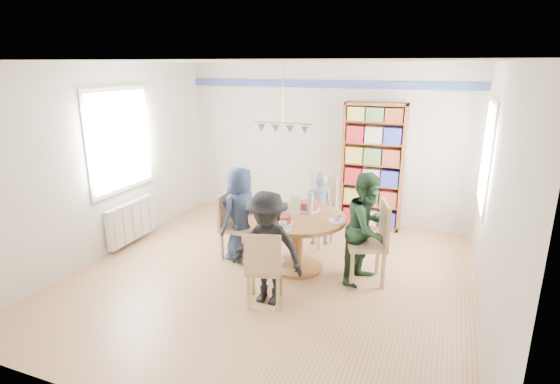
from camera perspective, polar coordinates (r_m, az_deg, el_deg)
The scene contains 14 objects.
ground at distance 5.80m, azimuth -1.46°, elevation -11.05°, with size 5.00×5.00×0.00m, color tan.
room_shell at distance 6.14m, azimuth -0.68°, elevation 6.77°, with size 5.00×5.00×5.00m.
radiator at distance 7.10m, azimuth -18.84°, elevation -3.63°, with size 0.12×1.00×0.60m.
dining_table at distance 5.82m, azimuth 2.26°, elevation -4.95°, with size 1.30×1.30×0.75m.
chair_left at distance 6.22m, azimuth -6.26°, elevation -3.98°, with size 0.43×0.43×0.94m.
chair_right at distance 5.59m, azimuth 12.14°, elevation -5.95°, with size 0.60×0.60×1.06m.
chair_far at distance 6.71m, azimuth 5.10°, elevation -1.80°, with size 0.57×0.57×1.06m.
chair_near at distance 4.96m, azimuth -2.09°, elevation -9.58°, with size 0.50×0.50×0.92m.
person_left at distance 6.11m, azimuth -5.21°, elevation -2.84°, with size 0.65×0.42×1.33m, color #1B263C.
person_right at distance 5.55m, azimuth 11.31°, elevation -4.66°, with size 0.69×0.54×1.42m, color #1A3420.
person_far at distance 6.64m, azimuth 5.17°, elevation -2.16°, with size 0.41×0.27×1.14m, color gray.
person_near at distance 4.98m, azimuth -1.68°, elevation -7.38°, with size 0.87×0.50×1.34m, color black.
bookshelf at distance 7.36m, azimuth 12.00°, elevation 3.10°, with size 0.99×0.30×2.09m.
tableware at distance 5.76m, azimuth 2.11°, elevation -2.35°, with size 1.29×1.29×0.34m.
Camera 1 is at (2.01, -4.74, 2.68)m, focal length 28.00 mm.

